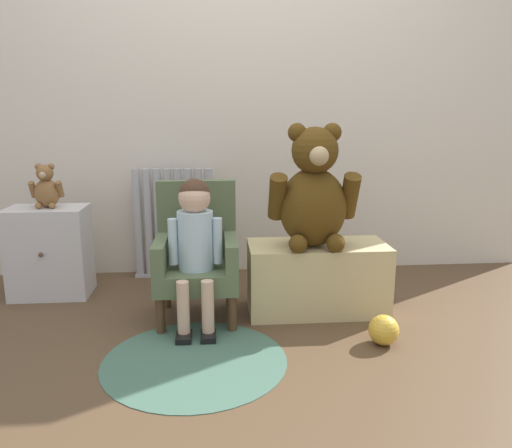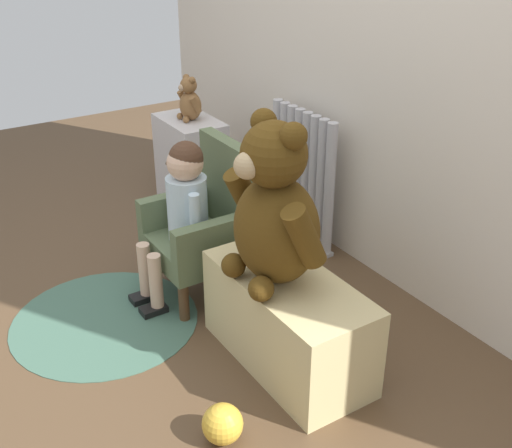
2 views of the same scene
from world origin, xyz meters
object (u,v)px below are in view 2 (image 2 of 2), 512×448
at_px(radiator, 302,177).
at_px(child_armchair, 207,225).
at_px(floor_rug, 105,320).
at_px(child_figure, 182,200).
at_px(low_bench, 288,321).
at_px(small_teddy_bear, 190,101).
at_px(toy_ball, 223,424).
at_px(small_dresser, 191,163).
at_px(large_teddy_bear, 275,212).

xyz_separation_m(radiator, child_armchair, (0.16, -0.62, -0.02)).
distance_m(radiator, floor_rug, 1.18).
bearing_deg(child_figure, floor_rug, -89.89).
xyz_separation_m(child_armchair, floor_rug, (0.00, -0.49, -0.31)).
xyz_separation_m(radiator, low_bench, (0.77, -0.62, -0.16)).
distance_m(small_teddy_bear, toy_ball, 1.89).
bearing_deg(child_armchair, toy_ball, -25.98).
distance_m(radiator, child_armchair, 0.64).
bearing_deg(low_bench, radiator, 141.19).
height_order(low_bench, floor_rug, low_bench).
height_order(small_dresser, child_figure, child_figure).
relative_size(child_armchair, toy_ball, 4.99).
bearing_deg(floor_rug, low_bench, 39.05).
bearing_deg(floor_rug, radiator, 98.23).
xyz_separation_m(child_figure, low_bench, (0.61, 0.11, -0.28)).
bearing_deg(toy_ball, small_teddy_bear, 155.32).
height_order(small_teddy_bear, floor_rug, small_teddy_bear).
distance_m(child_figure, low_bench, 0.68).
bearing_deg(low_bench, child_figure, -169.67).
bearing_deg(child_armchair, small_dresser, 157.14).
distance_m(child_armchair, small_teddy_bear, 0.93).
relative_size(radiator, small_teddy_bear, 2.82).
relative_size(child_figure, low_bench, 1.01).
bearing_deg(large_teddy_bear, toy_ball, -54.86).
bearing_deg(child_armchair, radiator, 104.49).
distance_m(floor_rug, toy_ball, 0.84).
bearing_deg(low_bench, child_armchair, -179.87).
relative_size(small_dresser, low_bench, 0.71).
bearing_deg(floor_rug, small_teddy_bear, 133.93).
bearing_deg(radiator, low_bench, -38.81).
xyz_separation_m(large_teddy_bear, small_teddy_bear, (-1.38, 0.39, -0.02)).
relative_size(small_dresser, large_teddy_bear, 0.83).
height_order(child_figure, floor_rug, child_figure).
bearing_deg(small_teddy_bear, small_dresser, -169.72).
distance_m(child_figure, toy_ball, 0.96).
relative_size(radiator, toy_ball, 5.02).
bearing_deg(small_teddy_bear, floor_rug, -46.07).
bearing_deg(large_teddy_bear, small_dresser, 164.54).
height_order(radiator, low_bench, radiator).
bearing_deg(small_teddy_bear, toy_ball, -24.68).
bearing_deg(large_teddy_bear, low_bench, 46.80).
relative_size(radiator, small_dresser, 1.35).
height_order(radiator, large_teddy_bear, large_teddy_bear).
bearing_deg(radiator, child_figure, -77.62).
xyz_separation_m(small_dresser, child_armchair, (0.82, -0.35, 0.06)).
bearing_deg(child_figure, radiator, 102.38).
xyz_separation_m(radiator, large_teddy_bear, (0.73, -0.66, 0.29)).
relative_size(small_dresser, small_teddy_bear, 2.09).
height_order(child_armchair, large_teddy_bear, large_teddy_bear).
xyz_separation_m(radiator, floor_rug, (0.16, -1.12, -0.33)).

